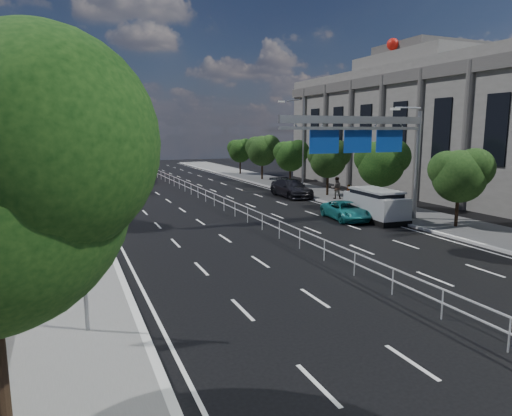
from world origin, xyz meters
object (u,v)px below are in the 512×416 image
parked_car_dark (291,188)px  pedestrian_a (348,195)px  toilet_sign (65,239)px  red_bus (126,169)px  white_minivan (107,190)px  pedestrian_b (336,188)px  near_car_silver (134,185)px  near_car_dark (92,166)px  parked_car_teal (346,211)px  overhead_gantry (369,136)px  silver_minivan (376,205)px

parked_car_dark → pedestrian_a: pedestrian_a is taller
toilet_sign → red_bus: toilet_sign is taller
toilet_sign → parked_car_dark: size_ratio=0.79×
white_minivan → pedestrian_a: pedestrian_a is taller
pedestrian_b → near_car_silver: bearing=-9.0°
near_car_dark → parked_car_teal: (13.62, -47.06, -0.07)m
parked_car_dark → near_car_dark: bearing=112.4°
pedestrian_b → overhead_gantry: bearing=96.1°
parked_car_teal → near_car_dark: bearing=113.1°
white_minivan → pedestrian_b: size_ratio=2.14×
silver_minivan → pedestrian_a: size_ratio=3.13×
white_minivan → overhead_gantry: bearing=-49.3°
near_car_dark → toilet_sign: bearing=94.2°
white_minivan → parked_car_teal: 21.16m
toilet_sign → pedestrian_b: toilet_sign is taller
silver_minivan → pedestrian_b: 8.90m
red_bus → near_car_silver: red_bus is taller
white_minivan → parked_car_dark: size_ratio=0.73×
parked_car_dark → overhead_gantry: bearing=-96.0°
red_bus → parked_car_dark: bearing=-50.3°
white_minivan → pedestrian_b: pedestrian_b is taller
overhead_gantry → red_bus: (-10.87, 32.44, -4.13)m
pedestrian_a → pedestrian_b: (1.09, 3.41, 0.12)m
pedestrian_b → near_car_dark: bearing=-37.4°
parked_car_teal → white_minivan: bearing=138.7°
toilet_sign → near_car_silver: bearing=78.8°
white_minivan → near_car_silver: 4.70m
toilet_sign → parked_car_teal: (17.45, 12.00, -2.33)m
near_car_dark → silver_minivan: silver_minivan is taller
white_minivan → near_car_silver: bearing=53.9°
near_car_dark → parked_car_dark: (15.14, -36.02, 0.11)m
silver_minivan → parked_car_teal: bearing=158.2°
toilet_sign → parked_car_teal: size_ratio=0.98×
red_bus → pedestrian_b: (14.83, -22.76, -0.40)m
white_minivan → near_car_silver: white_minivan is taller
red_bus → silver_minivan: 33.72m
toilet_sign → white_minivan: bearing=83.1°
toilet_sign → red_bus: (6.82, 42.49, -1.47)m
parked_car_dark → pedestrian_b: bearing=-51.5°
red_bus → near_car_silver: size_ratio=2.17×
red_bus → pedestrian_a: size_ratio=5.92×
parked_car_teal → silver_minivan: bearing=-18.3°
parked_car_dark → pedestrian_a: bearing=-77.2°
silver_minivan → pedestrian_a: (1.30, 5.16, -0.07)m
toilet_sign → pedestrian_a: (20.55, 16.32, -1.98)m
white_minivan → near_car_dark: (0.49, 31.29, -0.16)m
red_bus → parked_car_teal: size_ratio=2.19×
parked_car_teal → pedestrian_a: 5.33m
near_car_silver → parked_car_teal: (11.22, -19.48, -0.15)m
red_bus → parked_car_dark: size_ratio=1.76×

